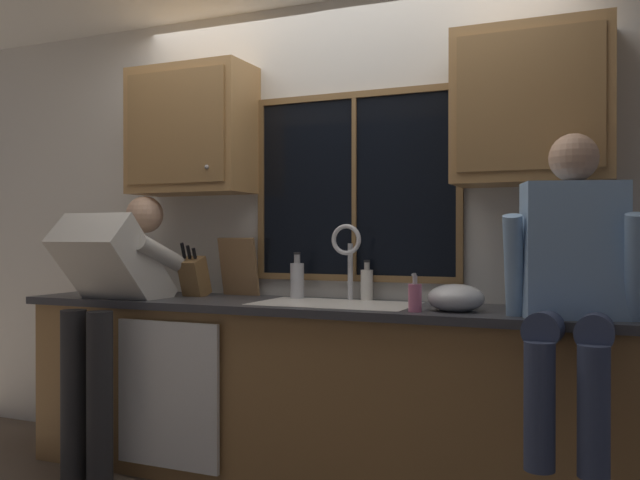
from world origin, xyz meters
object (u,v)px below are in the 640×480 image
Objects in this scene: cutting_board at (239,267)px; bottle_green_glass at (297,279)px; knife_block at (194,277)px; bottle_tall_clear at (367,284)px; mixing_bowl at (456,298)px; soap_dispenser at (415,297)px; person_sitting_on_counter at (572,275)px; person_standing at (111,297)px.

bottle_green_glass is at bearing -5.54° from cutting_board.
knife_block is 1.51× the size of bottle_tall_clear.
soap_dispenser is at bearing -144.69° from mixing_bowl.
person_sitting_on_counter reaches higher than bottle_green_glass.
bottle_green_glass reaches higher than mixing_bowl.
person_standing is 5.92× the size of bottle_green_glass.
soap_dispenser reaches higher than mixing_bowl.
cutting_board reaches higher than mixing_bowl.
person_standing is 1.18× the size of person_sitting_on_counter.
mixing_bowl is at bearing -5.92° from knife_block.
mixing_bowl is 0.62m from bottle_tall_clear.
bottle_green_glass is at bearing 164.18° from mixing_bowl.
cutting_board is 1.22m from soap_dispenser.
knife_block is at bearing -145.39° from cutting_board.
knife_block is 1.38m from soap_dispenser.
person_sitting_on_counter is 1.49m from bottle_green_glass.
bottle_tall_clear reaches higher than mixing_bowl.
soap_dispenser is at bearing -26.14° from bottle_green_glass.
cutting_board is at bearing 160.29° from soap_dispenser.
knife_block is 1.85× the size of soap_dispenser.
mixing_bowl is 1.21× the size of bottle_tall_clear.
bottle_green_glass is (0.39, -0.04, -0.06)m from cutting_board.
bottle_green_glass is at bearing -171.80° from bottle_tall_clear.
bottle_green_glass reaches higher than soap_dispenser.
person_standing is 1.64m from soap_dispenser.
bottle_green_glass is at bearing 162.51° from person_sitting_on_counter.
bottle_green_glass is (-0.76, 0.37, 0.04)m from soap_dispenser.
cutting_board is at bearing 34.61° from knife_block.
cutting_board is 1.58× the size of bottle_tall_clear.
bottle_green_glass is 1.18× the size of bottle_tall_clear.
person_sitting_on_counter is at bearing -9.70° from knife_block.
cutting_board is (0.49, 0.50, 0.15)m from person_standing.
soap_dispenser is 0.85m from bottle_green_glass.
bottle_tall_clear is (1.26, 0.51, 0.07)m from person_standing.
person_standing is at bearing -129.22° from knife_block.
person_sitting_on_counter is 5.02× the size of bottle_green_glass.
knife_block is 0.96× the size of cutting_board.
person_standing is at bearing -134.91° from cutting_board.
soap_dispenser is (-0.66, 0.08, -0.12)m from person_sitting_on_counter.
mixing_bowl is at bearing -15.82° from bottle_green_glass.
person_standing is at bearing -157.85° from bottle_tall_clear.
bottle_tall_clear is (0.97, 0.16, -0.02)m from knife_block.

